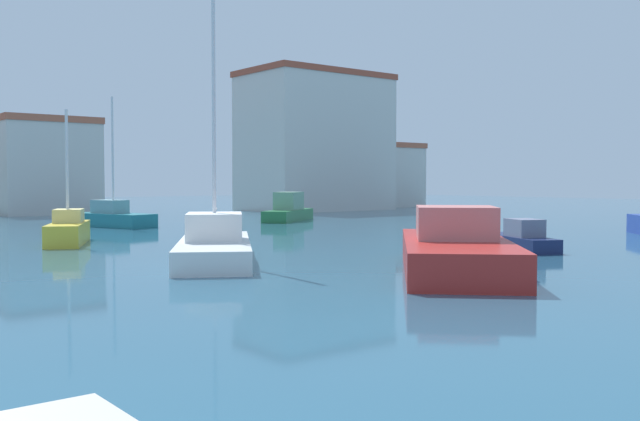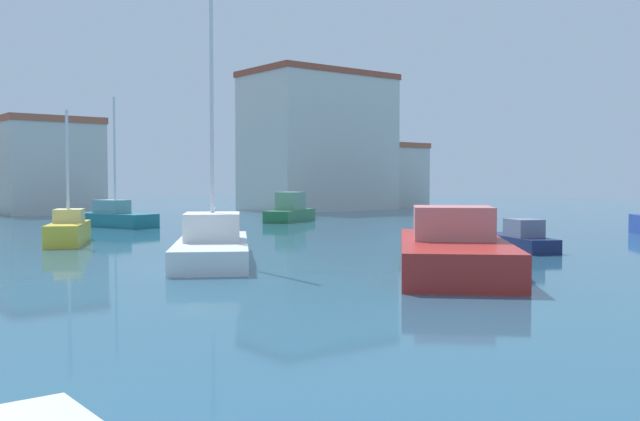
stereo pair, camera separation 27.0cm
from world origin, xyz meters
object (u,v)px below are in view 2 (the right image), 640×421
Objects in this scene: sailboat_yellow_far_right at (68,230)px; motorboat_green_inner_mooring at (290,210)px; motorboat_red_distant_north at (453,250)px; sailboat_teal_distant_east at (115,217)px; sailboat_white_center_channel at (212,244)px; motorboat_navy_near_pier at (519,239)px.

sailboat_yellow_far_right reaches higher than motorboat_green_inner_mooring.
motorboat_red_distant_north reaches higher than motorboat_green_inner_mooring.
sailboat_teal_distant_east is 1.32× the size of sailboat_yellow_far_right.
sailboat_white_center_channel is 11.49m from motorboat_navy_near_pier.
sailboat_yellow_far_right is 18.42m from motorboat_green_inner_mooring.
motorboat_red_distant_north is at bearing -70.21° from sailboat_yellow_far_right.
sailboat_white_center_channel reaches higher than motorboat_red_distant_north.
motorboat_navy_near_pier is 21.16m from motorboat_green_inner_mooring.
motorboat_red_distant_north is 25.90m from motorboat_green_inner_mooring.
sailboat_white_center_channel is 7.69m from motorboat_red_distant_north.
sailboat_white_center_channel reaches higher than motorboat_navy_near_pier.
sailboat_yellow_far_right is (-12.39, 12.98, 0.15)m from motorboat_navy_near_pier.
motorboat_green_inner_mooring is (11.10, -1.41, 0.12)m from sailboat_teal_distant_east.
motorboat_navy_near_pier is (10.85, -3.79, -0.13)m from sailboat_white_center_channel.
sailboat_yellow_far_right is at bearing -121.55° from sailboat_teal_distant_east.
sailboat_teal_distant_east is 1.30× the size of motorboat_green_inner_mooring.
sailboat_yellow_far_right is at bearing 99.50° from sailboat_white_center_channel.
motorboat_red_distant_north is (-6.74, -2.71, 0.21)m from motorboat_navy_near_pier.
motorboat_navy_near_pier is 0.76× the size of motorboat_green_inner_mooring.
sailboat_teal_distant_east reaches higher than sailboat_yellow_far_right.
motorboat_red_distant_north is at bearing -89.93° from sailboat_teal_distant_east.
sailboat_yellow_far_right is 0.98× the size of motorboat_green_inner_mooring.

